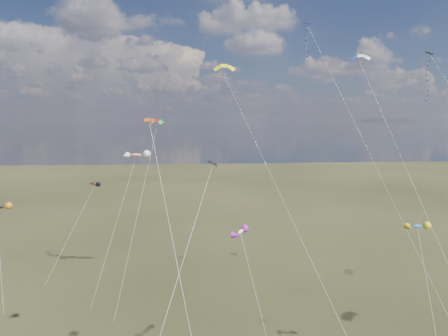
{
  "coord_description": "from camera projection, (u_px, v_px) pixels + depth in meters",
  "views": [
    {
      "loc": [
        -4.45,
        -30.51,
        24.76
      ],
      "look_at": [
        0.0,
        18.0,
        19.0
      ],
      "focal_mm": 32.0,
      "sensor_mm": 36.0,
      "label": 1
    }
  ],
  "objects": [
    {
      "name": "diamond_black_high",
      "position": [
        436.0,
        89.0,
        54.93
      ],
      "size": [
        7.41,
        27.43,
        34.45
      ],
      "color": "black",
      "rests_on": "ground"
    },
    {
      "name": "diamond_navy_tall",
      "position": [
        317.0,
        59.0,
        56.61
      ],
      "size": [
        13.83,
        18.74,
        38.84
      ],
      "color": "#141154",
      "rests_on": "ground"
    },
    {
      "name": "novelty_blue_yellow",
      "position": [
        418.0,
        227.0,
        38.75
      ],
      "size": [
        2.4,
        9.12,
        15.02
      ],
      "color": "#2273B8",
      "rests_on": "ground"
    },
    {
      "name": "diamond_orange_center",
      "position": [
        167.0,
        212.0,
        32.04
      ],
      "size": [
        6.8,
        21.7,
        25.01
      ],
      "color": "red",
      "rests_on": "ground"
    },
    {
      "name": "novelty_orange_black",
      "position": [
        95.0,
        184.0,
        67.0
      ],
      "size": [
        7.36,
        9.87,
        14.72
      ],
      "color": "#EA580C",
      "rests_on": "ground"
    },
    {
      "name": "diamond_black_mid",
      "position": [
        189.0,
        242.0,
        31.2
      ],
      "size": [
        8.62,
        16.79,
        21.26
      ],
      "color": "black",
      "rests_on": "ground"
    },
    {
      "name": "novelty_redwhite_stripe",
      "position": [
        136.0,
        155.0,
        62.37
      ],
      "size": [
        7.14,
        13.1,
        20.17
      ],
      "color": "#F03108",
      "rests_on": "ground"
    },
    {
      "name": "parafoil_yellow",
      "position": [
        225.0,
        67.0,
        54.74
      ],
      "size": [
        12.8,
        26.5,
        33.01
      ],
      "color": "yellow",
      "rests_on": "ground"
    },
    {
      "name": "parafoil_blue_white",
      "position": [
        362.0,
        58.0,
        54.07
      ],
      "size": [
        4.46,
        27.29,
        34.16
      ],
      "color": "blue",
      "rests_on": "ground"
    },
    {
      "name": "parafoil_tricolor",
      "position": [
        157.0,
        122.0,
        58.69
      ],
      "size": [
        6.05,
        13.25,
        25.33
      ],
      "color": "yellow",
      "rests_on": "ground"
    },
    {
      "name": "novelty_white_purple",
      "position": [
        241.0,
        232.0,
        39.6
      ],
      "size": [
        3.97,
        8.28,
        14.23
      ],
      "color": "white",
      "rests_on": "ground"
    }
  ]
}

